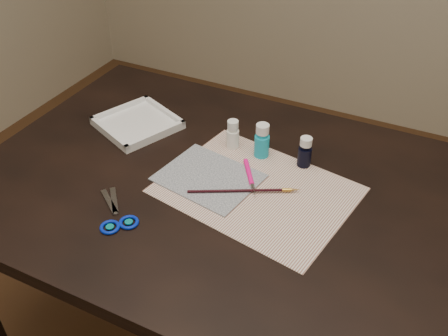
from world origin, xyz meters
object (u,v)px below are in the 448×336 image
at_px(paper, 257,190).
at_px(canvas, 209,177).
at_px(scissors, 112,210).
at_px(palette_tray, 137,123).
at_px(paint_bottle_white, 233,134).
at_px(paint_bottle_navy, 305,152).
at_px(paint_bottle_cyan, 262,141).

relative_size(paper, canvas, 1.88).
relative_size(scissors, palette_tray, 0.88).
bearing_deg(palette_tray, scissors, -65.36).
distance_m(paper, paint_bottle_white, 0.20).
height_order(canvas, paint_bottle_navy, paint_bottle_navy).
bearing_deg(paper, paint_bottle_navy, 64.68).
relative_size(canvas, palette_tray, 1.19).
relative_size(paint_bottle_cyan, scissors, 0.55).
height_order(paint_bottle_cyan, paint_bottle_navy, paint_bottle_cyan).
xyz_separation_m(paint_bottle_white, paint_bottle_cyan, (0.09, -0.00, 0.01)).
distance_m(canvas, scissors, 0.26).
xyz_separation_m(paper, canvas, (-0.13, -0.01, 0.00)).
relative_size(paint_bottle_white, palette_tray, 0.42).
bearing_deg(paint_bottle_cyan, canvas, -118.30).
bearing_deg(paint_bottle_cyan, paint_bottle_white, 178.47).
bearing_deg(palette_tray, canvas, -22.84).
distance_m(canvas, paint_bottle_cyan, 0.18).
height_order(paint_bottle_navy, scissors, paint_bottle_navy).
bearing_deg(canvas, paper, 5.22).
bearing_deg(canvas, scissors, -124.83).
bearing_deg(paint_bottle_navy, paint_bottle_white, -178.18).
height_order(canvas, paint_bottle_white, paint_bottle_white).
relative_size(paint_bottle_navy, palette_tray, 0.43).
distance_m(paint_bottle_white, scissors, 0.40).
height_order(paint_bottle_white, paint_bottle_navy, paint_bottle_navy).
distance_m(paint_bottle_cyan, palette_tray, 0.39).
xyz_separation_m(canvas, paint_bottle_cyan, (0.08, 0.15, 0.05)).
bearing_deg(paint_bottle_white, palette_tray, -174.91).
height_order(paper, paint_bottle_white, paint_bottle_white).
relative_size(paint_bottle_white, paint_bottle_cyan, 0.86).
height_order(paint_bottle_white, paint_bottle_cyan, paint_bottle_cyan).
bearing_deg(paint_bottle_navy, scissors, -132.94).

